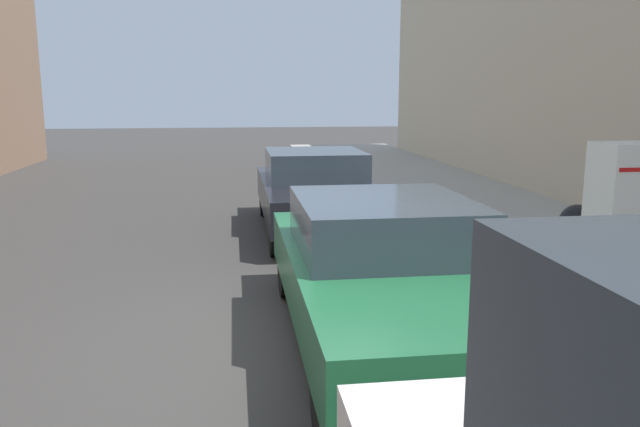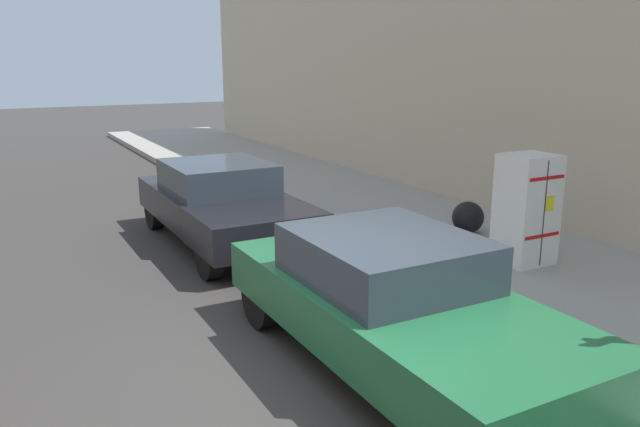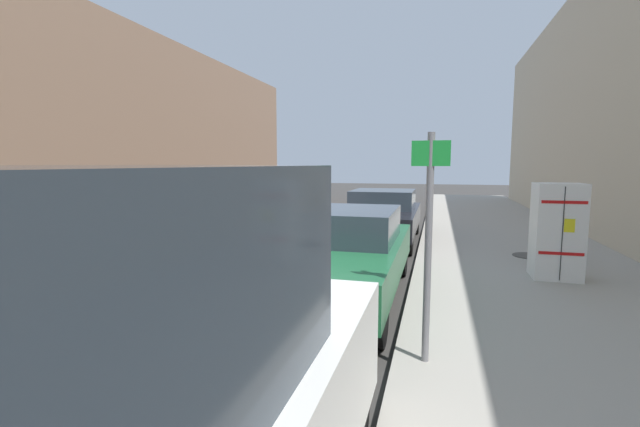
# 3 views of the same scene
# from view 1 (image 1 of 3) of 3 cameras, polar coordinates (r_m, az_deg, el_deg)

# --- Properties ---
(ground_plane) EXTENTS (80.00, 80.00, 0.00)m
(ground_plane) POSITION_cam_1_polar(r_m,az_deg,el_deg) (6.21, -3.12, -11.91)
(ground_plane) COLOR #383533
(discarded_refrigerator) EXTENTS (0.76, 0.67, 1.64)m
(discarded_refrigerator) POSITION_cam_1_polar(r_m,az_deg,el_deg) (8.76, 26.07, 0.48)
(discarded_refrigerator) COLOR white
(discarded_refrigerator) RESTS_ON sidewalk_slab
(manhole_cover) EXTENTS (0.70, 0.70, 0.02)m
(manhole_cover) POSITION_cam_1_polar(r_m,az_deg,el_deg) (10.38, 20.07, -2.16)
(manhole_cover) COLOR #47443F
(manhole_cover) RESTS_ON sidewalk_slab
(trash_bag) EXTENTS (0.56, 0.56, 0.56)m
(trash_bag) POSITION_cam_1_polar(r_m,az_deg,el_deg) (10.40, 22.49, -0.77)
(trash_bag) COLOR black
(trash_bag) RESTS_ON sidewalk_slab
(parked_sedan_dark) EXTENTS (1.89, 4.43, 1.41)m
(parked_sedan_dark) POSITION_cam_1_polar(r_m,az_deg,el_deg) (11.01, -0.36, 2.20)
(parked_sedan_dark) COLOR black
(parked_sedan_dark) RESTS_ON ground
(parked_sedan_green) EXTENTS (1.87, 4.56, 1.41)m
(parked_sedan_green) POSITION_cam_1_polar(r_m,az_deg,el_deg) (6.02, 6.13, -5.21)
(parked_sedan_green) COLOR #1E6038
(parked_sedan_green) RESTS_ON ground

